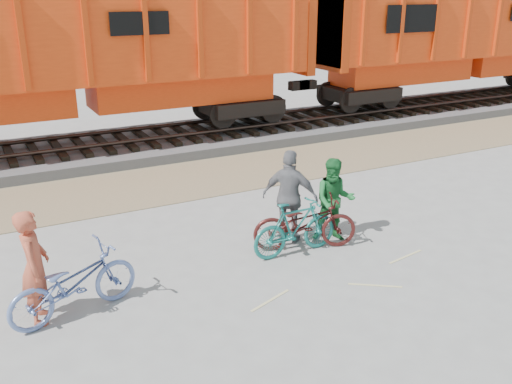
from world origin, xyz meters
TOP-DOWN VIEW (x-y plane):
  - ground at (0.00, 0.00)m, footprint 120.00×120.00m
  - gravel_strip at (0.00, 5.50)m, footprint 120.00×3.00m
  - ballast_bed at (0.00, 9.00)m, footprint 120.00×4.00m
  - track at (0.00, 9.00)m, footprint 120.00×2.60m
  - hopper_car_center at (-1.78, 9.00)m, footprint 14.00×3.13m
  - hopper_car_right at (13.22, 9.00)m, footprint 14.00×3.13m
  - bicycle_blue at (-3.83, 0.23)m, footprint 2.15×1.19m
  - bicycle_teal at (0.24, 0.49)m, footprint 1.76×0.51m
  - bicycle_maroon at (0.53, 0.61)m, footprint 2.11×1.31m
  - person_solo at (-4.33, 0.33)m, footprint 0.56×0.72m
  - person_man at (1.24, 0.69)m, footprint 1.01×0.94m
  - person_woman at (0.43, 1.01)m, footprint 1.10×1.09m

SIDE VIEW (x-z plane):
  - ground at x=0.00m, z-range 0.00..0.00m
  - gravel_strip at x=0.00m, z-range 0.00..0.02m
  - ballast_bed at x=0.00m, z-range 0.00..0.30m
  - track at x=0.00m, z-range 0.35..0.59m
  - bicycle_maroon at x=0.53m, z-range 0.00..1.04m
  - bicycle_teal at x=0.24m, z-range 0.00..1.06m
  - bicycle_blue at x=-3.83m, z-range 0.00..1.07m
  - person_man at x=1.24m, z-range 0.00..1.67m
  - person_solo at x=-4.33m, z-range 0.00..1.77m
  - person_woman at x=0.43m, z-range 0.00..1.86m
  - hopper_car_center at x=-1.78m, z-range 0.68..5.33m
  - hopper_car_right at x=13.22m, z-range 0.68..5.33m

